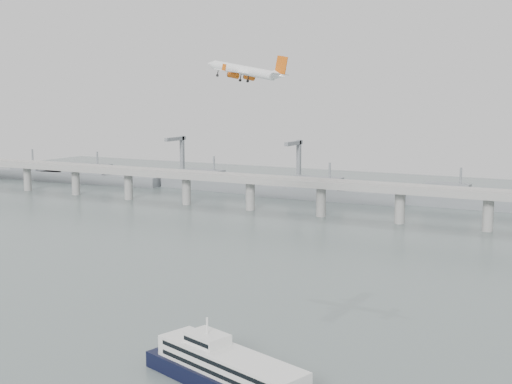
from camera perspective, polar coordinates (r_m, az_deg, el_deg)
The scene contains 5 objects.
ground at distance 243.32m, azimuth -6.11°, elevation -10.08°, with size 900.00×900.00×0.00m, color slate.
bridge at distance 416.90m, azimuth 9.13°, elevation 0.04°, with size 800.00×22.00×23.90m.
distant_fleet at distance 542.60m, azimuth -4.26°, elevation 0.79°, with size 453.00×60.90×40.00m.
ferry at distance 183.12m, azimuth -2.19°, elevation -14.78°, with size 89.07×37.14×17.31m.
airliner at distance 298.92m, azimuth -0.89°, elevation 10.05°, with size 42.28×38.39×11.17m.
Camera 1 is at (128.98, -191.72, 76.25)m, focal length 48.00 mm.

